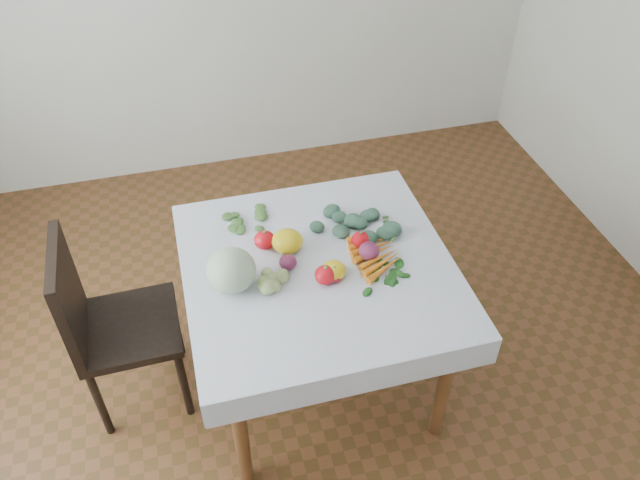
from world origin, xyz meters
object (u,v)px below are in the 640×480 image
object	(u,v)px
cabbage	(231,270)
table	(318,282)
heirloom_back	(287,241)
chair	(104,319)
carrot_bunch	(377,252)

from	to	relation	value
cabbage	table	bearing A→B (deg)	4.63
cabbage	heirloom_back	size ratio (longest dim) A/B	1.48
chair	cabbage	bearing A→B (deg)	-15.61
cabbage	carrot_bunch	world-z (taller)	cabbage
table	chair	distance (m)	0.93
cabbage	heirloom_back	world-z (taller)	cabbage
carrot_bunch	table	bearing A→B (deg)	179.22
table	carrot_bunch	bearing A→B (deg)	-0.78
heirloom_back	carrot_bunch	xyz separation A→B (m)	(0.36, -0.13, -0.03)
table	carrot_bunch	size ratio (longest dim) A/B	3.45
chair	cabbage	xyz separation A→B (m)	(0.55, -0.15, 0.30)
chair	heirloom_back	bearing A→B (deg)	0.35
table	cabbage	bearing A→B (deg)	-175.37
chair	table	bearing A→B (deg)	-7.73
table	chair	size ratio (longest dim) A/B	1.05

